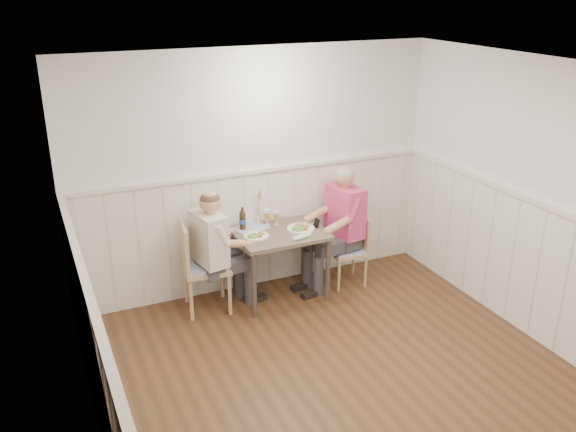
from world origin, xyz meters
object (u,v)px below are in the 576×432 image
(chair_right, at_px, (351,247))
(diner_cream, at_px, (214,261))
(chair_left, at_px, (200,263))
(beer_bottle, at_px, (243,220))
(dining_table, at_px, (280,241))
(man_in_pink, at_px, (341,235))
(grass_vase, at_px, (257,208))

(chair_right, xyz_separation_m, diner_cream, (-1.58, 0.03, 0.12))
(chair_left, xyz_separation_m, beer_bottle, (0.52, 0.15, 0.34))
(dining_table, height_order, man_in_pink, man_in_pink)
(chair_right, bearing_deg, dining_table, 178.58)
(dining_table, xyz_separation_m, chair_left, (-0.85, 0.08, -0.13))
(dining_table, height_order, chair_right, chair_right)
(beer_bottle, relative_size, grass_vase, 0.62)
(beer_bottle, xyz_separation_m, grass_vase, (0.20, 0.09, 0.07))
(chair_left, bearing_deg, diner_cream, -28.42)
(chair_left, distance_m, diner_cream, 0.15)
(chair_left, relative_size, man_in_pink, 0.69)
(dining_table, bearing_deg, chair_left, 174.96)
(chair_left, xyz_separation_m, man_in_pink, (1.59, -0.06, 0.06))
(man_in_pink, xyz_separation_m, beer_bottle, (-1.07, 0.21, 0.28))
(dining_table, distance_m, diner_cream, 0.73)
(dining_table, distance_m, beer_bottle, 0.45)
(chair_left, relative_size, grass_vase, 2.41)
(man_in_pink, bearing_deg, chair_left, 177.76)
(chair_left, relative_size, beer_bottle, 3.88)
(beer_bottle, bearing_deg, chair_left, -164.37)
(chair_right, distance_m, diner_cream, 1.58)
(chair_right, height_order, grass_vase, grass_vase)
(chair_left, distance_m, beer_bottle, 0.64)
(beer_bottle, bearing_deg, diner_cream, -151.33)
(diner_cream, bearing_deg, chair_left, 151.58)
(chair_left, height_order, diner_cream, diner_cream)
(dining_table, relative_size, man_in_pink, 0.67)
(dining_table, relative_size, diner_cream, 0.70)
(chair_left, bearing_deg, beer_bottle, 15.63)
(man_in_pink, height_order, grass_vase, man_in_pink)
(dining_table, bearing_deg, chair_right, -1.42)
(chair_right, relative_size, diner_cream, 0.60)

